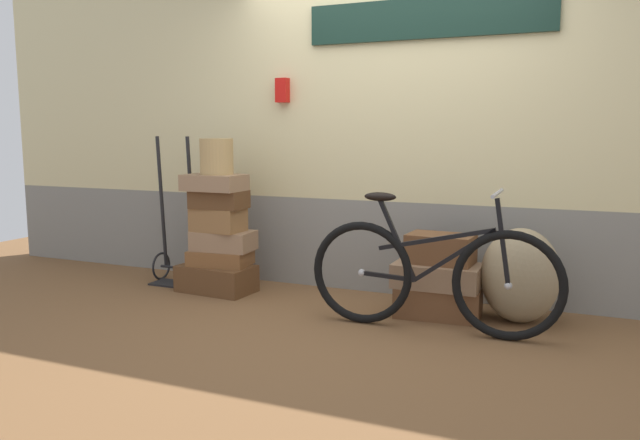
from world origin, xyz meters
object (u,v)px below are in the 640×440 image
at_px(suitcase_5, 214,183).
at_px(suitcase_7, 437,276).
at_px(burlap_sack, 520,275).
at_px(bicycle, 431,276).
at_px(suitcase_8, 441,249).
at_px(luggage_trolley, 176,246).
at_px(wicker_basket, 217,156).
at_px(suitcase_3, 218,220).
at_px(suitcase_4, 219,199).
at_px(suitcase_1, 220,258).
at_px(suitcase_0, 217,278).
at_px(suitcase_2, 224,241).
at_px(suitcase_6, 439,301).

relative_size(suitcase_5, suitcase_7, 0.79).
height_order(burlap_sack, bicycle, bicycle).
xyz_separation_m(suitcase_8, bicycle, (0.03, -0.38, -0.11)).
bearing_deg(burlap_sack, bicycle, -139.34).
relative_size(suitcase_8, luggage_trolley, 0.36).
bearing_deg(wicker_basket, burlap_sack, 2.13).
height_order(suitcase_3, bicycle, bicycle).
bearing_deg(suitcase_4, burlap_sack, 0.95).
relative_size(suitcase_1, suitcase_4, 1.12).
distance_m(suitcase_0, suitcase_1, 0.18).
xyz_separation_m(suitcase_1, suitcase_7, (1.81, -0.01, 0.02)).
height_order(suitcase_0, suitcase_4, suitcase_4).
bearing_deg(suitcase_7, suitcase_8, 73.05).
xyz_separation_m(suitcase_3, wicker_basket, (0.00, -0.00, 0.52)).
height_order(suitcase_0, suitcase_1, suitcase_1).
height_order(suitcase_2, burlap_sack, burlap_sack).
xyz_separation_m(suitcase_5, wicker_basket, (0.01, 0.02, 0.21)).
xyz_separation_m(suitcase_1, suitcase_5, (-0.02, -0.03, 0.62)).
distance_m(suitcase_7, suitcase_8, 0.19).
relative_size(suitcase_1, suitcase_6, 0.82).
height_order(suitcase_1, suitcase_2, suitcase_2).
bearing_deg(suitcase_7, burlap_sack, 9.99).
xyz_separation_m(suitcase_2, luggage_trolley, (-0.54, 0.08, -0.10)).
xyz_separation_m(suitcase_1, wicker_basket, (-0.01, -0.00, 0.83)).
distance_m(suitcase_4, suitcase_7, 1.87).
distance_m(luggage_trolley, burlap_sack, 2.89).
relative_size(wicker_basket, luggage_trolley, 0.23).
height_order(wicker_basket, burlap_sack, wicker_basket).
bearing_deg(bicycle, suitcase_8, 93.90).
xyz_separation_m(burlap_sack, bicycle, (-0.52, -0.44, 0.05)).
relative_size(suitcase_1, suitcase_2, 0.99).
distance_m(suitcase_4, suitcase_5, 0.14).
bearing_deg(suitcase_6, bicycle, -89.65).
bearing_deg(suitcase_8, suitcase_7, -103.75).
distance_m(suitcase_5, wicker_basket, 0.21).
bearing_deg(suitcase_3, suitcase_0, -101.76).
height_order(suitcase_0, suitcase_2, suitcase_2).
distance_m(suitcase_7, burlap_sack, 0.56).
distance_m(suitcase_6, suitcase_7, 0.19).
height_order(suitcase_1, suitcase_7, suitcase_7).
bearing_deg(burlap_sack, wicker_basket, -177.87).
bearing_deg(suitcase_5, suitcase_6, 1.90).
relative_size(suitcase_2, suitcase_6, 0.83).
distance_m(suitcase_3, luggage_trolley, 0.59).
distance_m(suitcase_0, suitcase_6, 1.84).
xyz_separation_m(suitcase_0, suitcase_4, (0.02, 0.03, 0.66)).
relative_size(suitcase_5, suitcase_6, 0.81).
bearing_deg(suitcase_5, suitcase_8, 2.18).
bearing_deg(suitcase_6, suitcase_4, 176.41).
bearing_deg(suitcase_2, wicker_basket, -147.42).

